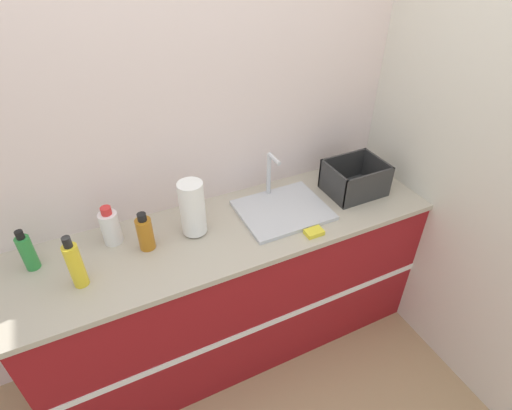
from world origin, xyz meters
name	(u,v)px	position (x,y,z in m)	size (l,w,h in m)	color
ground_plane	(257,375)	(0.00, 0.00, 0.00)	(12.00, 12.00, 0.00)	tan
wall_back	(206,131)	(0.00, 0.61, 1.30)	(4.51, 0.06, 2.60)	silver
wall_right	(415,116)	(1.08, 0.29, 1.30)	(0.06, 2.58, 2.60)	beige
counter_cabinet	(236,288)	(0.00, 0.29, 0.46)	(2.13, 0.60, 0.91)	maroon
sink	(282,208)	(0.29, 0.30, 0.93)	(0.46, 0.38, 0.27)	silver
paper_towel_roll	(192,208)	(-0.18, 0.34, 1.05)	(0.12, 0.12, 0.29)	#4C4C51
dish_rack	(354,181)	(0.74, 0.29, 0.98)	(0.31, 0.25, 0.18)	#2D2D2D
bottle_yellow	(75,264)	(-0.73, 0.22, 1.02)	(0.06, 0.06, 0.26)	yellow
bottle_white_spray	(110,227)	(-0.56, 0.44, 1.00)	(0.09, 0.09, 0.20)	white
bottle_amber	(145,233)	(-0.42, 0.33, 1.00)	(0.07, 0.07, 0.20)	#B26B19
bottle_green	(27,252)	(-0.91, 0.41, 1.00)	(0.06, 0.06, 0.21)	#2D8C3D
sponge	(314,232)	(0.34, 0.06, 0.92)	(0.09, 0.06, 0.02)	yellow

